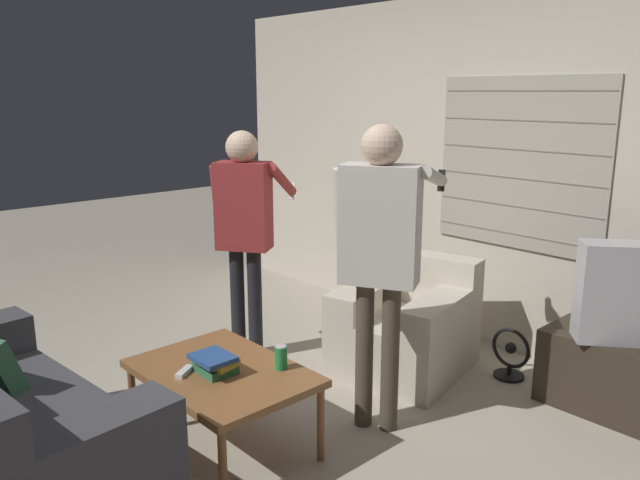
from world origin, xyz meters
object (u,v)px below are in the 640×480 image
Objects in this scene: book_stack at (215,363)px; person_left_standing at (245,218)px; floor_fan at (510,356)px; spare_remote at (184,372)px; tv at (636,293)px; coffee_table at (222,377)px; armchair_beige at (407,325)px; soda_can at (281,357)px; person_right_standing at (380,241)px.

person_left_standing is at bearing 136.31° from book_stack.
floor_fan is at bearing 73.25° from book_stack.
spare_remote is at bearing -108.16° from floor_fan.
floor_fan is at bearing -34.51° from tv.
spare_remote is (-0.09, -0.13, -0.04)m from book_stack.
coffee_table is 2.75× the size of floor_fan.
spare_remote is at bearing -126.62° from book_stack.
spare_remote is 2.17m from floor_fan.
armchair_beige is 7.98× the size of soda_can.
person_left_standing is at bearing 150.15° from person_right_standing.
coffee_table is 1.98m from floor_fan.
person_right_standing is 1.45m from floor_fan.
armchair_beige is 1.13m from person_right_standing.
person_right_standing is 1.07m from book_stack.
book_stack is 0.68× the size of floor_fan.
coffee_table is at bearing 99.29° from book_stack.
person_left_standing is 1.33m from book_stack.
coffee_table is 1.54× the size of tv.
soda_can is (-1.09, -1.69, -0.23)m from tv.
floor_fan is (0.38, 1.64, -0.36)m from soda_can.
coffee_table is 4.02× the size of book_stack.
tv reaches higher than spare_remote.
spare_remote is (-0.09, -0.17, 0.05)m from coffee_table.
person_right_standing is at bearing 13.10° from tv.
person_left_standing is 2.00m from floor_fan.
floor_fan is (-0.71, -0.06, -0.59)m from tv.
tv is at bearing 24.68° from spare_remote.
armchair_beige is 0.59× the size of person_right_standing.
floor_fan is at bearing 1.57° from person_left_standing.
book_stack is at bearing 17.82° from tv.
spare_remote is at bearing -116.67° from coffee_table.
tv is at bearing 4.51° from floor_fan.
coffee_table is 0.10m from book_stack.
book_stack is 1.87× the size of soda_can.
coffee_table is at bearing -107.34° from floor_fan.
tv is 0.93m from floor_fan.
floor_fan is at bearing -159.60° from armchair_beige.
coffee_table is 1.34m from person_left_standing.
person_left_standing reaches higher than coffee_table.
armchair_beige is at bearing 89.65° from person_right_standing.
person_left_standing reaches higher than soda_can.
book_stack is 0.34m from soda_can.
book_stack is (-0.39, -0.81, -0.58)m from person_right_standing.
book_stack is 2.03m from floor_fan.
soda_can is 0.37× the size of floor_fan.
spare_remote is (-0.09, -1.67, 0.16)m from armchair_beige.
coffee_table is 0.20m from spare_remote.
person_left_standing is at bearing -11.78° from tv.
soda_can is (0.19, 0.28, 0.01)m from book_stack.
person_left_standing is 6.81× the size of book_stack.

